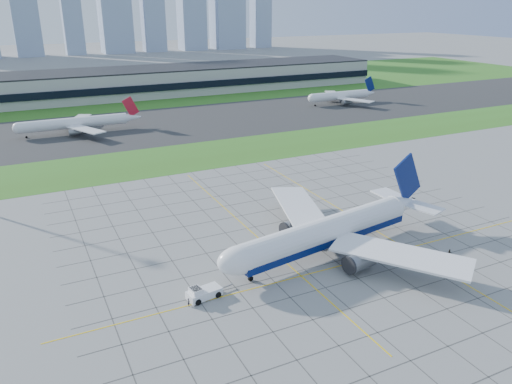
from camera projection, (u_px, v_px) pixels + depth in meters
ground at (336, 262)px, 108.60m from camera, size 1400.00×1400.00×0.00m
grass_median at (196, 156)px, 184.19m from camera, size 700.00×35.00×0.04m
asphalt_taxiway at (156, 125)px, 230.38m from camera, size 700.00×75.00×0.04m
grass_far at (110, 90)px, 322.77m from camera, size 700.00×145.00×0.04m
apron_markings at (310, 241)px, 118.09m from camera, size 120.00×130.00×0.03m
terminal at (180, 79)px, 315.35m from camera, size 260.00×43.00×15.80m
airliner at (327, 232)px, 110.60m from camera, size 59.63×59.94×18.88m
pushback_tug at (203, 293)px, 94.66m from camera, size 9.76×4.28×2.68m
crew_near at (189, 302)px, 92.29m from camera, size 0.50×0.67×1.68m
crew_far at (450, 253)px, 110.28m from camera, size 1.13×1.10×1.83m
distant_jet_1 at (76, 123)px, 215.07m from camera, size 50.45×42.66×14.08m
distant_jet_2 at (341, 96)px, 278.69m from camera, size 42.19×42.66×14.08m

